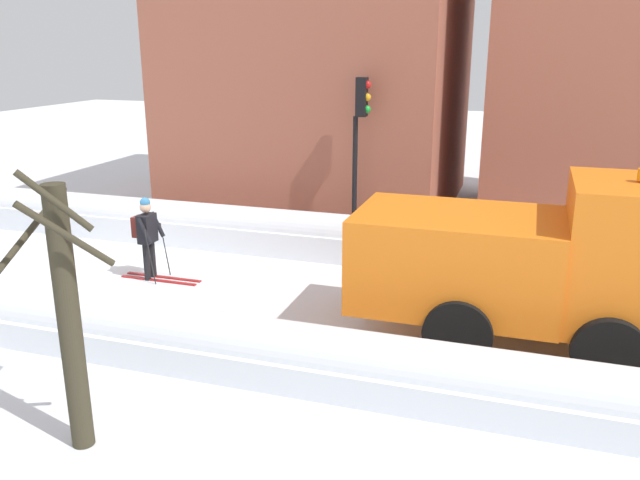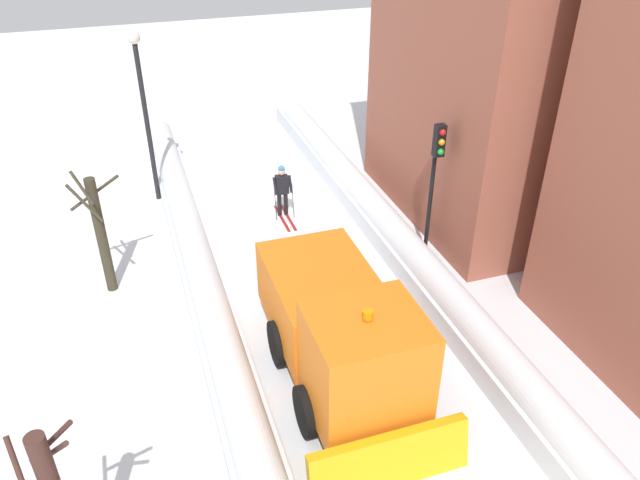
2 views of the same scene
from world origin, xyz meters
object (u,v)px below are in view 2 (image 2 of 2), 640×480
traffic_light_pole (436,166)px  street_lamp (143,100)px  bare_tree_near (100,233)px  skier (282,188)px  plow_truck (341,332)px

traffic_light_pole → street_lamp: bearing=-40.7°
bare_tree_near → skier: bearing=-155.7°
traffic_light_pole → bare_tree_near: (9.09, -1.22, -1.13)m
street_lamp → bare_tree_near: street_lamp is taller
street_lamp → bare_tree_near: 5.66m
plow_truck → street_lamp: size_ratio=1.04×
skier → bare_tree_near: bare_tree_near is taller
traffic_light_pole → plow_truck: bearing=44.2°
traffic_light_pole → skier: bearing=-47.4°
plow_truck → traffic_light_pole: size_ratio=1.43×
plow_truck → street_lamp: bearing=-74.0°
bare_tree_near → traffic_light_pole: bearing=172.3°
plow_truck → traffic_light_pole: traffic_light_pole is taller
plow_truck → skier: 8.00m
plow_truck → skier: plow_truck is taller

